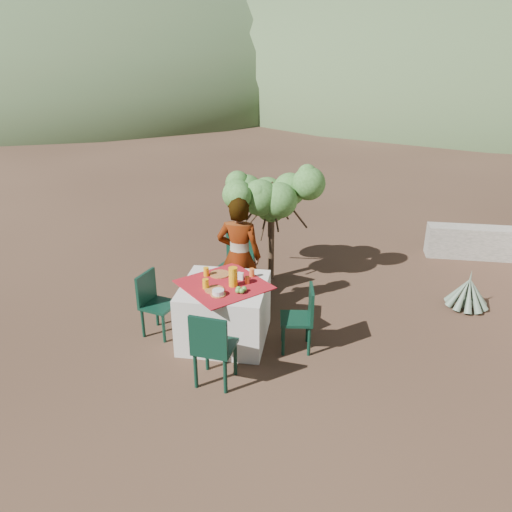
{
  "coord_description": "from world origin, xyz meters",
  "views": [
    {
      "loc": [
        0.59,
        -5.08,
        3.45
      ],
      "look_at": [
        -0.29,
        0.6,
        0.98
      ],
      "focal_mm": 35.0,
      "sensor_mm": 36.0,
      "label": 1
    }
  ],
  "objects": [
    {
      "name": "bowl_plate",
      "position": [
        -0.63,
        -0.09,
        0.77
      ],
      "size": [
        0.18,
        0.18,
        0.01
      ],
      "primitive_type": "cylinder",
      "color": "brown",
      "rests_on": "table"
    },
    {
      "name": "plate_far",
      "position": [
        -0.73,
        0.45,
        0.77
      ],
      "size": [
        0.26,
        0.26,
        0.01
      ],
      "primitive_type": "cylinder",
      "color": "brown",
      "rests_on": "table"
    },
    {
      "name": "person",
      "position": [
        -0.57,
        0.93,
        0.82
      ],
      "size": [
        0.61,
        0.42,
        1.64
      ],
      "primitive_type": "imported",
      "rotation": [
        0.0,
        0.0,
        3.1
      ],
      "color": "#8C6651",
      "rests_on": "ground"
    },
    {
      "name": "juice_pitcher",
      "position": [
        -0.5,
        0.17,
        0.88
      ],
      "size": [
        0.11,
        0.11,
        0.24
      ],
      "primitive_type": "cylinder",
      "color": "orange",
      "rests_on": "table"
    },
    {
      "name": "shrub_tree",
      "position": [
        -0.23,
        2.07,
        1.26
      ],
      "size": [
        1.36,
        1.33,
        1.6
      ],
      "color": "#433321",
      "rests_on": "ground"
    },
    {
      "name": "table",
      "position": [
        -0.62,
        0.2,
        0.38
      ],
      "size": [
        1.3,
        1.3,
        0.76
      ],
      "color": "beige",
      "rests_on": "ground"
    },
    {
      "name": "chair_left",
      "position": [
        -1.53,
        0.2,
        0.46
      ],
      "size": [
        0.47,
        0.47,
        0.83
      ],
      "rotation": [
        0.0,
        0.0,
        1.31
      ],
      "color": "black",
      "rests_on": "ground"
    },
    {
      "name": "white_bowl",
      "position": [
        -0.63,
        -0.09,
        0.8
      ],
      "size": [
        0.14,
        0.14,
        0.05
      ],
      "primitive_type": "cylinder",
      "color": "silver",
      "rests_on": "bowl_plate"
    },
    {
      "name": "hill_near_left",
      "position": [
        -18.0,
        30.0,
        0.0
      ],
      "size": [
        40.0,
        40.0,
        16.0
      ],
      "primitive_type": "ellipsoid",
      "color": "#3D5831",
      "rests_on": "ground"
    },
    {
      "name": "chair_near",
      "position": [
        -0.55,
        -0.74,
        0.5
      ],
      "size": [
        0.46,
        0.46,
        0.9
      ],
      "rotation": [
        0.0,
        0.0,
        3.02
      ],
      "color": "black",
      "rests_on": "ground"
    },
    {
      "name": "glass_far",
      "position": [
        -0.89,
        0.39,
        0.82
      ],
      "size": [
        0.07,
        0.07,
        0.11
      ],
      "primitive_type": "cylinder",
      "color": "orange",
      "rests_on": "table"
    },
    {
      "name": "jar_right",
      "position": [
        -0.32,
        0.47,
        0.81
      ],
      "size": [
        0.07,
        0.07,
        0.1
      ],
      "primitive_type": "cylinder",
      "color": "orange",
      "rests_on": "table"
    },
    {
      "name": "chair_right",
      "position": [
        0.34,
        0.12,
        0.46
      ],
      "size": [
        0.42,
        0.42,
        0.82
      ],
      "rotation": [
        0.0,
        0.0,
        4.83
      ],
      "color": "black",
      "rests_on": "ground"
    },
    {
      "name": "hill_near_right",
      "position": [
        12.0,
        36.0,
        0.0
      ],
      "size": [
        48.0,
        48.0,
        20.0
      ],
      "primitive_type": "ellipsoid",
      "color": "#3D5831",
      "rests_on": "ground"
    },
    {
      "name": "hill_far_center",
      "position": [
        -4.0,
        52.0,
        0.0
      ],
      "size": [
        60.0,
        60.0,
        24.0
      ],
      "primitive_type": "ellipsoid",
      "color": "slate",
      "rests_on": "ground"
    },
    {
      "name": "fruit_cluster",
      "position": [
        -0.38,
        0.02,
        0.79
      ],
      "size": [
        0.13,
        0.12,
        0.06
      ],
      "color": "#529D39",
      "rests_on": "table"
    },
    {
      "name": "ground",
      "position": [
        0.0,
        0.0,
        0.0
      ],
      "size": [
        160.0,
        160.0,
        0.0
      ],
      "primitive_type": "plane",
      "color": "#321F16",
      "rests_on": "ground"
    },
    {
      "name": "napkin_holder",
      "position": [
        -0.45,
        0.35,
        0.81
      ],
      "size": [
        0.08,
        0.06,
        0.09
      ],
      "primitive_type": "cube",
      "rotation": [
        0.0,
        0.0,
        -0.22
      ],
      "color": "silver",
      "rests_on": "table"
    },
    {
      "name": "agave",
      "position": [
        2.57,
        1.52,
        0.21
      ],
      "size": [
        0.6,
        0.6,
        0.63
      ],
      "rotation": [
        0.0,
        0.0,
        -0.42
      ],
      "color": "#5C725C",
      "rests_on": "ground"
    },
    {
      "name": "plate_near",
      "position": [
        -0.7,
        0.02,
        0.77
      ],
      "size": [
        0.23,
        0.23,
        0.01
      ],
      "primitive_type": "cylinder",
      "color": "brown",
      "rests_on": "table"
    },
    {
      "name": "jar_left",
      "position": [
        -0.35,
        0.26,
        0.81
      ],
      "size": [
        0.06,
        0.06,
        0.09
      ],
      "primitive_type": "cylinder",
      "color": "orange",
      "rests_on": "table"
    },
    {
      "name": "glass_near",
      "position": [
        -0.81,
        0.06,
        0.82
      ],
      "size": [
        0.07,
        0.07,
        0.12
      ],
      "primitive_type": "cylinder",
      "color": "orange",
      "rests_on": "table"
    },
    {
      "name": "chair_far",
      "position": [
        -0.69,
        1.35,
        0.54
      ],
      "size": [
        0.56,
        0.56,
        0.97
      ],
      "rotation": [
        0.0,
        0.0,
        -0.32
      ],
      "color": "black",
      "rests_on": "ground"
    },
    {
      "name": "stone_wall",
      "position": [
        3.6,
        3.4,
        0.28
      ],
      "size": [
        2.6,
        0.35,
        0.55
      ],
      "primitive_type": "cube",
      "color": "gray",
      "rests_on": "ground"
    }
  ]
}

